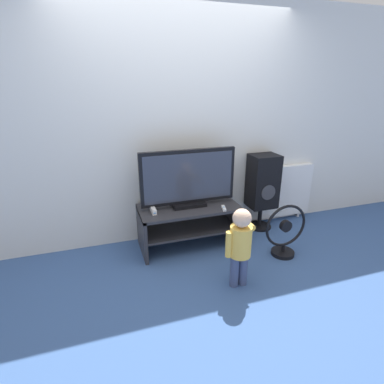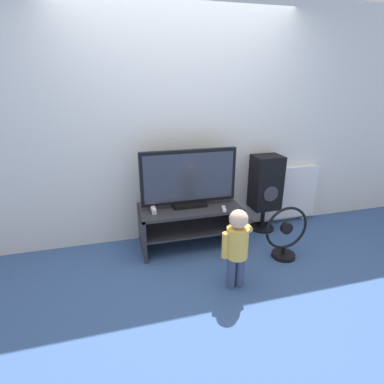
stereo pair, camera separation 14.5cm
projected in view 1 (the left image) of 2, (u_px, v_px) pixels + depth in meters
name	position (u px, v px, depth m)	size (l,w,h in m)	color
ground_plane	(197.00, 256.00, 3.20)	(16.00, 16.00, 0.00)	#38568C
wall_back	(179.00, 126.00, 3.28)	(10.00, 0.06, 2.60)	silver
tv_stand	(189.00, 220.00, 3.32)	(1.09, 0.52, 0.47)	#2D2D33
television	(188.00, 179.00, 3.18)	(1.04, 0.20, 0.62)	black
game_console	(153.00, 210.00, 3.11)	(0.04, 0.18, 0.05)	white
remote_primary	(224.00, 208.00, 3.19)	(0.06, 0.13, 0.03)	white
child	(240.00, 241.00, 2.61)	(0.29, 0.44, 0.75)	#3F4C72
speaker_tower	(263.00, 183.00, 3.65)	(0.33, 0.30, 0.94)	black
floor_fan	(285.00, 233.00, 3.15)	(0.47, 0.25, 0.58)	black
radiator	(281.00, 191.00, 3.93)	(0.87, 0.08, 0.74)	white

